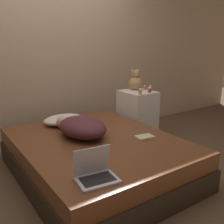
# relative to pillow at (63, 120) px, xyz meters

# --- Properties ---
(ground_plane) EXTENTS (12.00, 12.00, 0.00)m
(ground_plane) POSITION_rel_pillow_xyz_m (0.07, -0.66, -0.45)
(ground_plane) COLOR brown
(wall_back) EXTENTS (8.00, 0.06, 2.60)m
(wall_back) POSITION_rel_pillow_xyz_m (0.07, 0.56, 0.85)
(wall_back) COLOR tan
(wall_back) RESTS_ON ground_plane
(bed) EXTENTS (1.51, 1.90, 0.39)m
(bed) POSITION_rel_pillow_xyz_m (0.07, -0.66, -0.25)
(bed) COLOR #2D2319
(bed) RESTS_ON ground_plane
(nightstand) EXTENTS (0.40, 0.47, 0.70)m
(nightstand) POSITION_rel_pillow_xyz_m (1.08, -0.10, -0.10)
(nightstand) COLOR silver
(nightstand) RESTS_ON ground_plane
(pillow) EXTENTS (0.49, 0.35, 0.11)m
(pillow) POSITION_rel_pillow_xyz_m (0.00, 0.00, 0.00)
(pillow) COLOR beige
(pillow) RESTS_ON bed
(person_lying) EXTENTS (0.50, 0.76, 0.21)m
(person_lying) POSITION_rel_pillow_xyz_m (-0.02, -0.50, 0.05)
(person_lying) COLOR #4C2328
(person_lying) RESTS_ON bed
(laptop) EXTENTS (0.32, 0.25, 0.23)m
(laptop) POSITION_rel_pillow_xyz_m (-0.36, -1.36, -0.00)
(laptop) COLOR silver
(laptop) RESTS_ON bed
(teddy_bear) EXTENTS (0.19, 0.19, 0.29)m
(teddy_bear) POSITION_rel_pillow_xyz_m (1.13, 0.02, 0.37)
(teddy_bear) COLOR tan
(teddy_bear) RESTS_ON nightstand
(bottle_amber) EXTENTS (0.05, 0.05, 0.08)m
(bottle_amber) POSITION_rel_pillow_xyz_m (0.95, -0.30, 0.29)
(bottle_amber) COLOR gold
(bottle_amber) RESTS_ON nightstand
(bottle_red) EXTENTS (0.05, 0.05, 0.07)m
(bottle_red) POSITION_rel_pillow_xyz_m (1.16, -0.25, 0.28)
(bottle_red) COLOR #B72D2D
(bottle_red) RESTS_ON nightstand
(bottle_orange) EXTENTS (0.03, 0.03, 0.06)m
(bottle_orange) POSITION_rel_pillow_xyz_m (1.23, -0.07, 0.28)
(bottle_orange) COLOR orange
(bottle_orange) RESTS_ON nightstand
(bottle_green) EXTENTS (0.03, 0.03, 0.08)m
(bottle_green) POSITION_rel_pillow_xyz_m (1.25, -0.17, 0.29)
(bottle_green) COLOR #3D8E4C
(bottle_green) RESTS_ON nightstand
(book) EXTENTS (0.20, 0.15, 0.02)m
(book) POSITION_rel_pillow_xyz_m (0.49, -0.93, -0.04)
(book) COLOR #C6B793
(book) RESTS_ON bed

